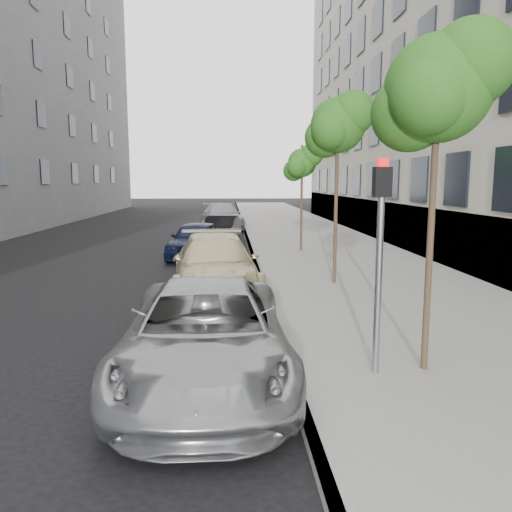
{
  "coord_description": "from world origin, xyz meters",
  "views": [
    {
      "loc": [
        0.26,
        -5.59,
        2.96
      ],
      "look_at": [
        0.79,
        4.07,
        1.5
      ],
      "focal_mm": 35.0,
      "sensor_mm": 36.0,
      "label": 1
    }
  ],
  "objects": [
    {
      "name": "signal_pole",
      "position": [
        2.42,
        1.39,
        2.1
      ],
      "size": [
        0.24,
        0.19,
        3.13
      ],
      "rotation": [
        0.0,
        0.0,
        0.02
      ],
      "color": "#939699",
      "rests_on": "sidewalk"
    },
    {
      "name": "sedan_rear",
      "position": [
        -0.14,
        25.16,
        0.79
      ],
      "size": [
        2.93,
        5.67,
        1.57
      ],
      "primitive_type": "imported",
      "rotation": [
        0.0,
        0.0,
        0.14
      ],
      "color": "gray",
      "rests_on": "ground"
    },
    {
      "name": "suv",
      "position": [
        -0.1,
        7.37,
        0.77
      ],
      "size": [
        2.54,
        5.44,
        1.54
      ],
      "primitive_type": "imported",
      "rotation": [
        0.0,
        0.0,
        0.07
      ],
      "color": "beige",
      "rests_on": "ground"
    },
    {
      "name": "ground",
      "position": [
        0.0,
        0.0,
        0.0
      ],
      "size": [
        160.0,
        160.0,
        0.0
      ],
      "primitive_type": "plane",
      "color": "black",
      "rests_on": "ground"
    },
    {
      "name": "sedan_blue",
      "position": [
        -1.01,
        13.62,
        0.71
      ],
      "size": [
        2.3,
        4.38,
        1.42
      ],
      "primitive_type": "imported",
      "rotation": [
        0.0,
        0.0,
        -0.15
      ],
      "color": "black",
      "rests_on": "ground"
    },
    {
      "name": "curb",
      "position": [
        1.18,
        24.0,
        0.07
      ],
      "size": [
        0.15,
        72.0,
        0.14
      ],
      "primitive_type": "cube",
      "color": "#9E9B93",
      "rests_on": "ground"
    },
    {
      "name": "tree_far",
      "position": [
        3.23,
        14.5,
        3.66
      ],
      "size": [
        1.54,
        1.34,
        4.28
      ],
      "color": "#38281C",
      "rests_on": "sidewalk"
    },
    {
      "name": "sedan_black",
      "position": [
        -0.1,
        18.29,
        0.65
      ],
      "size": [
        2.01,
        4.13,
        1.3
      ],
      "primitive_type": "imported",
      "rotation": [
        0.0,
        0.0,
        -0.17
      ],
      "color": "black",
      "rests_on": "ground"
    },
    {
      "name": "sidewalk",
      "position": [
        4.3,
        24.0,
        0.07
      ],
      "size": [
        6.4,
        72.0,
        0.14
      ],
      "primitive_type": "cube",
      "color": "gray",
      "rests_on": "ground"
    },
    {
      "name": "tree_mid",
      "position": [
        3.23,
        8.0,
        4.44
      ],
      "size": [
        1.79,
        1.59,
        5.19
      ],
      "color": "#38281C",
      "rests_on": "sidewalk"
    },
    {
      "name": "tree_near",
      "position": [
        3.23,
        1.5,
        4.24
      ],
      "size": [
        1.81,
        1.61,
        4.99
      ],
      "color": "#38281C",
      "rests_on": "sidewalk"
    },
    {
      "name": "minivan",
      "position": [
        -0.1,
        1.52,
        0.72
      ],
      "size": [
        2.45,
        5.23,
        1.45
      ],
      "primitive_type": "imported",
      "rotation": [
        0.0,
        0.0,
        0.01
      ],
      "color": "#9C9EA0",
      "rests_on": "ground"
    }
  ]
}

